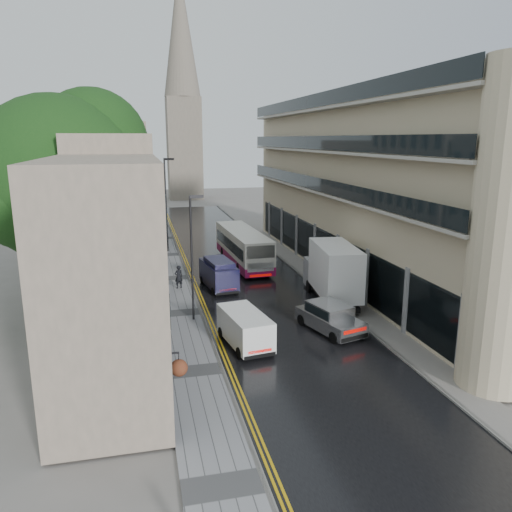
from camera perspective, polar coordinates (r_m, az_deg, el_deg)
name	(u,v)px	position (r m, az deg, el deg)	size (l,w,h in m)	color
road	(243,275)	(40.81, -1.45, -2.16)	(9.00, 85.00, 0.02)	black
left_sidewalk	(171,279)	(40.06, -9.67, -2.57)	(2.70, 85.00, 0.12)	gray
right_sidewalk	(306,270)	(42.19, 5.75, -1.64)	(1.80, 85.00, 0.12)	slate
old_shop_row	(120,201)	(41.32, -15.24, 6.05)	(4.50, 56.00, 12.00)	gray
modern_block	(372,188)	(41.47, 13.13, 7.58)	(8.00, 40.00, 14.00)	tan
church_spire	(182,85)	(93.84, -8.43, 18.74)	(6.40, 6.40, 40.00)	#75695C
tree_near	(61,207)	(31.58, -21.41, 5.22)	(10.56, 10.56, 13.89)	black
tree_far	(87,195)	(44.45, -18.71, 6.59)	(9.24, 9.24, 12.46)	black
cream_bus	(239,256)	(40.67, -1.99, 0.00)	(2.52, 11.08, 3.02)	silver
white_lorry	(323,280)	(32.12, 7.63, -2.76)	(2.33, 7.78, 4.08)	white
silver_hatchback	(334,329)	(27.55, 8.94, -8.21)	(1.95, 4.46, 1.67)	#A9AAAE
white_van	(240,341)	(25.36, -1.86, -9.71)	(1.81, 4.21, 1.91)	white
navy_van	(214,280)	(35.36, -4.87, -2.69)	(1.80, 4.51, 2.30)	black
pedestrian	(179,277)	(37.05, -8.84, -2.37)	(0.62, 0.41, 1.71)	black
lamp_post_near	(192,259)	(29.83, -7.34, -0.39)	(0.85, 0.19, 7.52)	black
lamp_post_far	(166,206)	(48.78, -10.24, 5.67)	(1.00, 0.22, 8.92)	black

